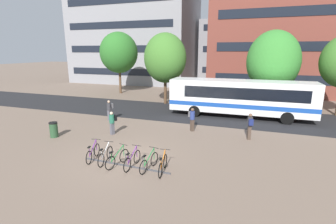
{
  "coord_description": "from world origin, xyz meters",
  "views": [
    {
      "loc": [
        6.36,
        -10.93,
        5.64
      ],
      "look_at": [
        0.99,
        4.62,
        1.58
      ],
      "focal_mm": 26.51,
      "sensor_mm": 36.0,
      "label": 1
    }
  ],
  "objects": [
    {
      "name": "bike_rack",
      "position": [
        0.61,
        -0.79,
        0.09
      ],
      "size": [
        4.8,
        0.23,
        0.7
      ],
      "rotation": [
        0.0,
        0.0,
        -0.03
      ],
      "color": "#47474C",
      "rests_on": "ground"
    },
    {
      "name": "street_tree_0",
      "position": [
        7.97,
        15.03,
        4.67
      ],
      "size": [
        4.88,
        4.88,
        7.58
      ],
      "color": "brown",
      "rests_on": "ground"
    },
    {
      "name": "commuter_grey_pack_3",
      "position": [
        -4.77,
        6.4,
        0.98
      ],
      "size": [
        0.44,
        0.59,
        1.69
      ],
      "rotation": [
        0.0,
        0.0,
        4.43
      ],
      "color": "#565660",
      "rests_on": "ground"
    },
    {
      "name": "building_left_wing",
      "position": [
        -15.01,
        32.86,
        9.34
      ],
      "size": [
        21.31,
        13.53,
        18.68
      ],
      "color": "gray",
      "rests_on": "ground"
    },
    {
      "name": "trash_bin",
      "position": [
        -6.05,
        1.53,
        0.52
      ],
      "size": [
        0.55,
        0.55,
        1.03
      ],
      "color": "#284C2D",
      "rests_on": "ground"
    },
    {
      "name": "street_tree_1",
      "position": [
        -2.69,
        14.34,
        4.9
      ],
      "size": [
        4.48,
        4.48,
        7.52
      ],
      "color": "brown",
      "rests_on": "ground"
    },
    {
      "name": "street_tree_3",
      "position": [
        -10.86,
        18.89,
        5.42
      ],
      "size": [
        4.99,
        4.99,
        8.11
      ],
      "color": "brown",
      "rests_on": "ground"
    },
    {
      "name": "city_bus",
      "position": [
        5.29,
        11.05,
        1.78
      ],
      "size": [
        12.05,
        2.7,
        3.2
      ],
      "rotation": [
        0.0,
        0.0,
        3.15
      ],
      "color": "white",
      "rests_on": "ground"
    },
    {
      "name": "parked_bicycle_orange_5",
      "position": [
        2.6,
        -0.8,
        0.38
      ],
      "size": [
        0.52,
        1.72,
        0.99
      ],
      "rotation": [
        0.0,
        0.0,
        1.7
      ],
      "color": "black",
      "rests_on": "ground"
    },
    {
      "name": "parked_bicycle_white_1",
      "position": [
        -0.58,
        -0.76,
        0.38
      ],
      "size": [
        0.52,
        1.71,
        0.99
      ],
      "rotation": [
        0.0,
        0.0,
        1.7
      ],
      "color": "black",
      "rests_on": "ground"
    },
    {
      "name": "parked_bicycle_purple_0",
      "position": [
        -1.39,
        -0.67,
        0.38
      ],
      "size": [
        0.56,
        1.69,
        0.99
      ],
      "rotation": [
        0.0,
        0.0,
        1.78
      ],
      "color": "black",
      "rests_on": "ground"
    },
    {
      "name": "parked_bicycle_green_4",
      "position": [
        1.87,
        -0.76,
        0.38
      ],
      "size": [
        0.52,
        1.71,
        0.99
      ],
      "rotation": [
        0.0,
        0.0,
        1.44
      ],
      "color": "black",
      "rests_on": "ground"
    },
    {
      "name": "building_centre_block",
      "position": [
        3.57,
        41.31,
        5.61
      ],
      "size": [
        14.66,
        11.82,
        11.23
      ],
      "color": "gray",
      "rests_on": "ground"
    },
    {
      "name": "commuter_black_pack_1",
      "position": [
        -2.63,
        3.32,
        0.93
      ],
      "size": [
        0.49,
        0.6,
        1.62
      ],
      "rotation": [
        0.0,
        0.0,
        4.3
      ],
      "color": "#565660",
      "rests_on": "ground"
    },
    {
      "name": "parked_bicycle_green_2",
      "position": [
        0.2,
        -0.88,
        0.38
      ],
      "size": [
        0.56,
        1.7,
        0.99
      ],
      "rotation": [
        0.0,
        0.0,
        1.36
      ],
      "color": "black",
      "rests_on": "ground"
    },
    {
      "name": "building_right_wing",
      "position": [
        10.79,
        28.13,
        9.62
      ],
      "size": [
        20.95,
        12.29,
        19.24
      ],
      "color": "brown",
      "rests_on": "ground"
    },
    {
      "name": "commuter_grey_pack_0",
      "position": [
        2.38,
        5.88,
        0.98
      ],
      "size": [
        0.59,
        0.59,
        1.69
      ],
      "rotation": [
        0.0,
        0.0,
        5.5
      ],
      "color": "#47382D",
      "rests_on": "ground"
    },
    {
      "name": "ground",
      "position": [
        0.0,
        0.0,
        0.0
      ],
      "size": [
        200.0,
        200.0,
        0.0
      ],
      "primitive_type": "plane",
      "color": "#7A6656"
    },
    {
      "name": "parked_bicycle_purple_3",
      "position": [
        0.98,
        -0.79,
        0.38
      ],
      "size": [
        0.52,
        1.72,
        0.99
      ],
      "rotation": [
        0.0,
        0.0,
        1.55
      ],
      "color": "black",
      "rests_on": "ground"
    },
    {
      "name": "commuter_navy_pack_2",
      "position": [
        6.36,
        5.31,
        1.01
      ],
      "size": [
        0.42,
        0.58,
        1.74
      ],
      "rotation": [
        0.0,
        0.0,
        1.81
      ],
      "color": "#47382D",
      "rests_on": "ground"
    },
    {
      "name": "bus_lane_asphalt",
      "position": [
        0.0,
        11.05,
        0.0
      ],
      "size": [
        80.0,
        7.2,
        0.01
      ],
      "primitive_type": "cube",
      "color": "#232326",
      "rests_on": "ground"
    }
  ]
}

